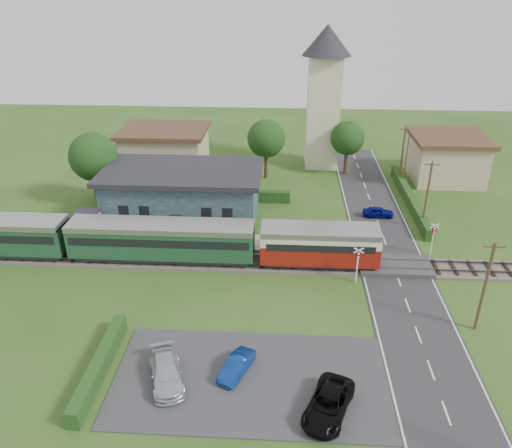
# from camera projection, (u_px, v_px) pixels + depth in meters

# --- Properties ---
(ground) EXTENTS (120.00, 120.00, 0.00)m
(ground) POSITION_uv_depth(u_px,v_px,m) (278.00, 277.00, 41.78)
(ground) COLOR #2D4C19
(railway_track) EXTENTS (76.00, 3.20, 0.49)m
(railway_track) POSITION_uv_depth(u_px,v_px,m) (278.00, 264.00, 43.52)
(railway_track) COLOR #4C443D
(railway_track) RESTS_ON ground
(road) EXTENTS (6.00, 70.00, 0.05)m
(road) POSITION_uv_depth(u_px,v_px,m) (399.00, 281.00, 41.23)
(road) COLOR #28282B
(road) RESTS_ON ground
(car_park) EXTENTS (17.00, 9.00, 0.08)m
(car_park) POSITION_uv_depth(u_px,v_px,m) (250.00, 379.00, 31.12)
(car_park) COLOR #333335
(car_park) RESTS_ON ground
(crossing_deck) EXTENTS (6.20, 3.40, 0.45)m
(crossing_deck) POSITION_uv_depth(u_px,v_px,m) (395.00, 266.00, 42.93)
(crossing_deck) COLOR #333335
(crossing_deck) RESTS_ON ground
(platform) EXTENTS (30.00, 3.00, 0.45)m
(platform) POSITION_uv_depth(u_px,v_px,m) (173.00, 242.00, 46.87)
(platform) COLOR gray
(platform) RESTS_ON ground
(equipment_hut) EXTENTS (2.30, 2.30, 2.55)m
(equipment_hut) POSITION_uv_depth(u_px,v_px,m) (87.00, 225.00, 46.62)
(equipment_hut) COLOR beige
(equipment_hut) RESTS_ON platform
(station_building) EXTENTS (16.00, 9.00, 5.30)m
(station_building) POSITION_uv_depth(u_px,v_px,m) (183.00, 194.00, 50.95)
(station_building) COLOR #20383F
(station_building) RESTS_ON ground
(train) EXTENTS (43.20, 2.90, 3.40)m
(train) POSITION_uv_depth(u_px,v_px,m) (126.00, 238.00, 43.32)
(train) COLOR #232328
(train) RESTS_ON ground
(church_tower) EXTENTS (6.00, 6.00, 17.60)m
(church_tower) POSITION_uv_depth(u_px,v_px,m) (324.00, 87.00, 61.98)
(church_tower) COLOR beige
(church_tower) RESTS_ON ground
(house_west) EXTENTS (10.80, 8.80, 5.50)m
(house_west) POSITION_uv_depth(u_px,v_px,m) (165.00, 149.00, 63.69)
(house_west) COLOR tan
(house_west) RESTS_ON ground
(house_east) EXTENTS (8.80, 8.80, 5.50)m
(house_east) POSITION_uv_depth(u_px,v_px,m) (446.00, 157.00, 60.90)
(house_east) COLOR tan
(house_east) RESTS_ON ground
(hedge_carpark) EXTENTS (0.80, 9.00, 1.20)m
(hedge_carpark) POSITION_uv_depth(u_px,v_px,m) (100.00, 366.00, 31.38)
(hedge_carpark) COLOR #193814
(hedge_carpark) RESTS_ON ground
(hedge_roadside) EXTENTS (0.80, 18.00, 1.20)m
(hedge_roadside) POSITION_uv_depth(u_px,v_px,m) (410.00, 198.00, 55.04)
(hedge_roadside) COLOR #193814
(hedge_roadside) RESTS_ON ground
(hedge_station) EXTENTS (22.00, 0.80, 1.30)m
(hedge_station) POSITION_uv_depth(u_px,v_px,m) (192.00, 195.00, 55.89)
(hedge_station) COLOR #193814
(hedge_station) RESTS_ON ground
(tree_a) EXTENTS (5.20, 5.20, 8.00)m
(tree_a) POSITION_uv_depth(u_px,v_px,m) (94.00, 157.00, 52.98)
(tree_a) COLOR #332316
(tree_a) RESTS_ON ground
(tree_b) EXTENTS (4.60, 4.60, 7.34)m
(tree_b) POSITION_uv_depth(u_px,v_px,m) (266.00, 139.00, 60.21)
(tree_b) COLOR #332316
(tree_b) RESTS_ON ground
(tree_c) EXTENTS (4.20, 4.20, 6.78)m
(tree_c) POSITION_uv_depth(u_px,v_px,m) (348.00, 138.00, 61.62)
(tree_c) COLOR #332316
(tree_c) RESTS_ON ground
(utility_pole_b) EXTENTS (1.40, 0.22, 7.00)m
(utility_pole_b) POSITION_uv_depth(u_px,v_px,m) (485.00, 286.00, 34.03)
(utility_pole_b) COLOR #473321
(utility_pole_b) RESTS_ON ground
(utility_pole_c) EXTENTS (1.40, 0.22, 7.00)m
(utility_pole_c) POSITION_uv_depth(u_px,v_px,m) (427.00, 195.00, 48.33)
(utility_pole_c) COLOR #473321
(utility_pole_c) RESTS_ON ground
(utility_pole_d) EXTENTS (1.40, 0.22, 7.00)m
(utility_pole_d) POSITION_uv_depth(u_px,v_px,m) (402.00, 155.00, 59.06)
(utility_pole_d) COLOR #473321
(utility_pole_d) RESTS_ON ground
(crossing_signal_near) EXTENTS (0.84, 0.28, 3.28)m
(crossing_signal_near) POSITION_uv_depth(u_px,v_px,m) (358.00, 260.00, 40.12)
(crossing_signal_near) COLOR silver
(crossing_signal_near) RESTS_ON ground
(crossing_signal_far) EXTENTS (0.84, 0.28, 3.28)m
(crossing_signal_far) POSITION_uv_depth(u_px,v_px,m) (433.00, 235.00, 44.02)
(crossing_signal_far) COLOR silver
(crossing_signal_far) RESTS_ON ground
(streetlamp_west) EXTENTS (0.30, 0.30, 5.15)m
(streetlamp_west) POSITION_uv_depth(u_px,v_px,m) (98.00, 159.00, 59.49)
(streetlamp_west) COLOR #3F3F47
(streetlamp_west) RESTS_ON ground
(streetlamp_east) EXTENTS (0.30, 0.30, 5.15)m
(streetlamp_east) POSITION_uv_depth(u_px,v_px,m) (408.00, 147.00, 63.69)
(streetlamp_east) COLOR #3F3F47
(streetlamp_east) RESTS_ON ground
(car_on_road) EXTENTS (3.21, 1.39, 1.08)m
(car_on_road) POSITION_uv_depth(u_px,v_px,m) (378.00, 212.00, 51.95)
(car_on_road) COLOR #040A6E
(car_on_road) RESTS_ON road
(car_park_blue) EXTENTS (2.34, 3.47, 1.08)m
(car_park_blue) POSITION_uv_depth(u_px,v_px,m) (237.00, 366.00, 31.36)
(car_park_blue) COLOR navy
(car_park_blue) RESTS_ON car_park
(car_park_silver) EXTENTS (3.22, 4.91, 1.32)m
(car_park_silver) POSITION_uv_depth(u_px,v_px,m) (166.00, 372.00, 30.69)
(car_park_silver) COLOR #B5BBC4
(car_park_silver) RESTS_ON car_park
(car_park_dark) EXTENTS (3.64, 5.09, 1.29)m
(car_park_dark) POSITION_uv_depth(u_px,v_px,m) (328.00, 404.00, 28.44)
(car_park_dark) COLOR black
(car_park_dark) RESTS_ON car_park
(pedestrian_near) EXTENTS (0.71, 0.60, 1.64)m
(pedestrian_near) POSITION_uv_depth(u_px,v_px,m) (267.00, 235.00, 45.79)
(pedestrian_near) COLOR gray
(pedestrian_near) RESTS_ON platform
(pedestrian_far) EXTENTS (0.73, 0.92, 1.84)m
(pedestrian_far) POSITION_uv_depth(u_px,v_px,m) (95.00, 232.00, 46.09)
(pedestrian_far) COLOR gray
(pedestrian_far) RESTS_ON platform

